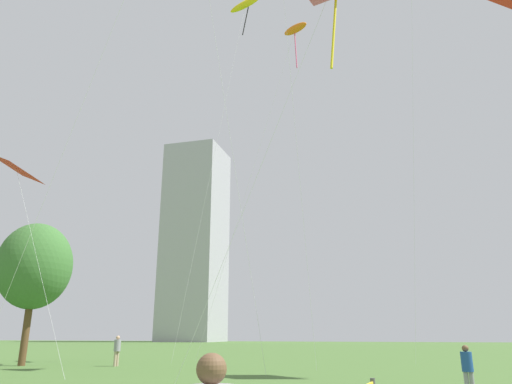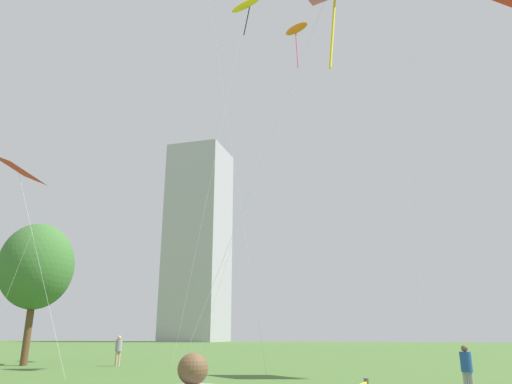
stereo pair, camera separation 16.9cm
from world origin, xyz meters
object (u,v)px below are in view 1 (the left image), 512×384
(person_standing_0, at_px, (467,367))
(kite_flying_6, at_px, (295,30))
(distant_highrise_0, at_px, (195,241))
(kite_flying_1, at_px, (17,168))
(kite_flying_8, at_px, (246,5))
(park_tree_0, at_px, (35,266))
(person_standing_3, at_px, (117,348))

(person_standing_0, bearing_deg, kite_flying_6, 128.87)
(kite_flying_6, xyz_separation_m, distant_highrise_0, (-55.63, 97.54, 2.59))
(kite_flying_1, bearing_deg, kite_flying_8, 53.35)
(kite_flying_1, relative_size, park_tree_0, 1.40)
(kite_flying_8, height_order, distant_highrise_0, distant_highrise_0)
(person_standing_3, xyz_separation_m, kite_flying_6, (10.55, 7.30, 26.43))
(distant_highrise_0, bearing_deg, person_standing_3, -69.18)
(kite_flying_8, bearing_deg, person_standing_0, -53.07)
(person_standing_0, height_order, kite_flying_8, kite_flying_8)
(person_standing_3, xyz_separation_m, kite_flying_1, (-5.52, -4.75, 11.22))
(person_standing_3, xyz_separation_m, kite_flying_8, (5.12, 9.55, 32.11))
(person_standing_0, distance_m, kite_flying_1, 28.17)
(kite_flying_6, distance_m, distant_highrise_0, 112.32)
(kite_flying_1, xyz_separation_m, distant_highrise_0, (-39.56, 109.59, 17.81))
(park_tree_0, bearing_deg, distant_highrise_0, 110.15)
(person_standing_3, height_order, distant_highrise_0, distant_highrise_0)
(distant_highrise_0, bearing_deg, kite_flying_8, -64.67)
(kite_flying_6, height_order, distant_highrise_0, distant_highrise_0)
(kite_flying_1, xyz_separation_m, kite_flying_8, (10.64, 14.30, 20.90))
(kite_flying_1, distance_m, kite_flying_8, 27.47)
(kite_flying_1, relative_size, distant_highrise_0, 0.22)
(person_standing_3, relative_size, park_tree_0, 0.20)
(kite_flying_8, height_order, park_tree_0, kite_flying_8)
(person_standing_0, relative_size, kite_flying_8, 0.05)
(kite_flying_8, xyz_separation_m, park_tree_0, (-11.20, -10.99, -26.79))
(park_tree_0, bearing_deg, person_standing_3, 13.37)
(person_standing_3, distance_m, kite_flying_8, 33.89)
(person_standing_0, relative_size, park_tree_0, 0.17)
(park_tree_0, bearing_deg, person_standing_0, -18.13)
(kite_flying_1, xyz_separation_m, park_tree_0, (-0.56, 3.31, -5.89))
(person_standing_0, bearing_deg, person_standing_3, 164.15)
(kite_flying_1, height_order, kite_flying_6, kite_flying_6)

